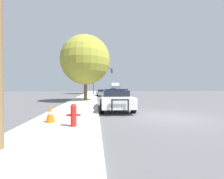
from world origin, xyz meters
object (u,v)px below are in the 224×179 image
object	(u,v)px
car_background_midblock	(102,92)
car_background_distant	(113,91)
police_car	(115,99)
traffic_cone	(50,114)
tree_sidewalk_near	(85,60)
tree_sidewalk_far	(86,74)
car_background_oncoming	(124,92)
fire_hydrant	(74,114)
box_truck	(115,87)
traffic_light	(101,76)

from	to	relation	value
car_background_midblock	car_background_distant	distance (m)	15.57
police_car	traffic_cone	size ratio (longest dim) A/B	7.32
car_background_distant	tree_sidewalk_near	bearing A→B (deg)	-104.00
police_car	tree_sidewalk_far	world-z (taller)	tree_sidewalk_far
police_car	car_background_oncoming	xyz separation A→B (m)	(4.42, 20.11, -0.03)
fire_hydrant	car_background_oncoming	distance (m)	25.85
car_background_oncoming	box_truck	size ratio (longest dim) A/B	0.54
tree_sidewalk_far	traffic_cone	size ratio (longest dim) A/B	10.91
police_car	car_background_midblock	world-z (taller)	police_car
box_truck	traffic_cone	xyz separation A→B (m)	(-8.04, -42.23, -1.18)
police_car	car_background_distant	bearing A→B (deg)	-94.29
fire_hydrant	traffic_cone	world-z (taller)	fire_hydrant
box_truck	tree_sidewalk_near	bearing A→B (deg)	76.35
car_background_distant	box_truck	world-z (taller)	box_truck
car_background_midblock	traffic_cone	distance (m)	21.40
box_truck	traffic_cone	world-z (taller)	box_truck
box_truck	tree_sidewalk_far	world-z (taller)	tree_sidewalk_far
police_car	car_background_distant	distance (m)	32.37
police_car	car_background_distant	world-z (taller)	police_car
fire_hydrant	car_background_distant	xyz separation A→B (m)	(5.71, 37.06, 0.14)
car_background_oncoming	tree_sidewalk_near	size ratio (longest dim) A/B	0.57
tree_sidewalk_far	tree_sidewalk_near	bearing A→B (deg)	-86.72
fire_hydrant	tree_sidewalk_far	xyz separation A→B (m)	(-1.50, 31.97, 4.43)
car_background_distant	tree_sidewalk_near	xyz separation A→B (m)	(-6.03, -25.79, 3.91)
police_car	tree_sidewalk_far	distance (m)	27.66
tree_sidewalk_far	traffic_cone	distance (m)	31.53
car_background_oncoming	box_truck	xyz separation A→B (m)	(0.39, 18.00, 0.96)
police_car	tree_sidewalk_far	xyz separation A→B (m)	(-3.69, 27.08, 4.26)
fire_hydrant	traffic_cone	xyz separation A→B (m)	(-1.04, 0.76, -0.09)
box_truck	car_background_distant	bearing A→B (deg)	77.08
tree_sidewalk_near	fire_hydrant	bearing A→B (deg)	-88.38
car_background_distant	tree_sidewalk_near	distance (m)	26.77
car_background_distant	traffic_cone	world-z (taller)	car_background_distant
traffic_cone	car_background_midblock	bearing A→B (deg)	82.08
fire_hydrant	traffic_light	bearing A→B (deg)	85.48
car_background_oncoming	car_background_distant	world-z (taller)	car_background_distant
box_truck	police_car	bearing A→B (deg)	82.15
traffic_light	traffic_cone	size ratio (longest dim) A/B	7.55
traffic_light	box_truck	world-z (taller)	traffic_light
traffic_cone	tree_sidewalk_near	bearing A→B (deg)	86.09
fire_hydrant	police_car	bearing A→B (deg)	65.87
traffic_cone	car_background_oncoming	bearing A→B (deg)	72.48
traffic_cone	box_truck	bearing A→B (deg)	79.22
traffic_light	car_background_midblock	distance (m)	3.56
traffic_cone	fire_hydrant	bearing A→B (deg)	-36.35
police_car	car_background_oncoming	bearing A→B (deg)	-100.45
car_background_oncoming	car_background_midblock	distance (m)	5.59
fire_hydrant	tree_sidewalk_far	bearing A→B (deg)	92.70
traffic_light	box_truck	size ratio (longest dim) A/B	0.70
car_background_distant	box_truck	xyz separation A→B (m)	(1.29, 5.94, 0.96)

